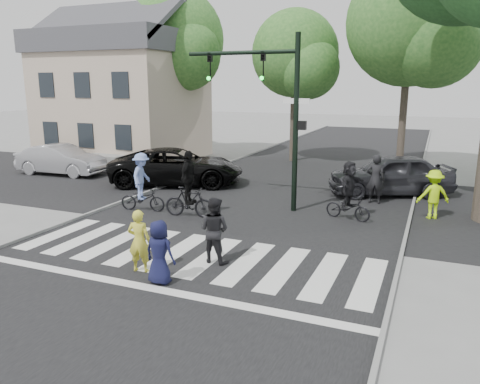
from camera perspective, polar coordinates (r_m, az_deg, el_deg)
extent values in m
plane|color=gray|center=(11.60, -8.15, -9.16)|extent=(120.00, 120.00, 0.00)
cube|color=black|center=(15.85, 1.14, -2.90)|extent=(10.00, 70.00, 0.01)
cube|color=black|center=(18.58, 4.56, -0.54)|extent=(70.00, 10.00, 0.01)
cube|color=gray|center=(18.25, -13.76, -0.99)|extent=(0.10, 70.00, 0.10)
cube|color=gray|center=(14.82, 19.66, -4.64)|extent=(0.10, 70.00, 0.10)
cube|color=silver|center=(14.99, -21.13, -4.74)|extent=(0.55, 3.00, 0.01)
cube|color=silver|center=(14.33, -18.22, -5.30)|extent=(0.55, 3.00, 0.01)
cube|color=silver|center=(13.72, -15.04, -5.91)|extent=(0.55, 3.00, 0.01)
cube|color=silver|center=(13.15, -11.56, -6.55)|extent=(0.55, 3.00, 0.01)
cube|color=silver|center=(12.64, -7.78, -7.21)|extent=(0.55, 3.00, 0.01)
cube|color=silver|center=(12.19, -3.68, -7.90)|extent=(0.55, 3.00, 0.01)
cube|color=silver|center=(11.80, 0.72, -8.59)|extent=(0.55, 3.00, 0.01)
cube|color=silver|center=(11.49, 5.41, -9.26)|extent=(0.55, 3.00, 0.01)
cube|color=silver|center=(11.26, 10.34, -9.90)|extent=(0.55, 3.00, 0.01)
cube|color=silver|center=(11.12, 15.45, -10.49)|extent=(0.55, 3.00, 0.01)
cube|color=silver|center=(10.68, -11.50, -11.28)|extent=(10.00, 0.30, 0.01)
cylinder|color=black|center=(16.05, 6.81, 8.10)|extent=(0.18, 0.18, 6.00)
cylinder|color=black|center=(16.69, 0.15, 16.62)|extent=(4.00, 0.14, 0.14)
imported|color=black|center=(16.38, 2.82, 15.10)|extent=(0.16, 0.20, 1.00)
sphere|color=#19E533|center=(16.25, 2.66, 13.70)|extent=(0.14, 0.14, 0.14)
imported|color=black|center=(17.16, -3.68, 14.99)|extent=(0.16, 0.20, 1.00)
sphere|color=#19E533|center=(17.05, -3.85, 13.66)|extent=(0.14, 0.14, 0.14)
cube|color=black|center=(15.99, 7.58, 8.06)|extent=(0.28, 0.18, 0.30)
cube|color=#FF660C|center=(15.96, 7.96, 8.04)|extent=(0.02, 0.14, 0.20)
cube|color=white|center=(16.00, 6.89, 10.95)|extent=(0.90, 0.04, 0.18)
cylinder|color=brown|center=(32.10, -15.14, 10.13)|extent=(0.36, 0.36, 5.95)
sphere|color=#296224|center=(32.13, -15.52, 16.19)|extent=(5.20, 5.20, 5.20)
sphere|color=#296224|center=(30.84, -14.76, 14.80)|extent=(3.64, 3.64, 3.64)
cylinder|color=brown|center=(28.87, -7.78, 10.67)|extent=(0.36, 0.36, 6.44)
sphere|color=#296224|center=(28.96, -8.01, 17.96)|extent=(5.80, 5.80, 5.80)
sphere|color=#296224|center=(27.56, -6.74, 16.33)|extent=(4.06, 4.06, 4.06)
cylinder|color=brown|center=(27.11, 6.53, 9.66)|extent=(0.36, 0.36, 5.60)
sphere|color=#296224|center=(27.11, 6.71, 16.43)|extent=(4.80, 4.80, 4.80)
sphere|color=#296224|center=(26.13, 8.30, 14.76)|extent=(3.36, 3.36, 3.36)
cylinder|color=brown|center=(24.74, 19.34, 10.01)|extent=(0.36, 0.36, 6.72)
sphere|color=#296224|center=(24.89, 20.04, 18.85)|extent=(6.00, 6.00, 6.00)
sphere|color=#296224|center=(23.85, 22.72, 16.60)|extent=(4.20, 4.20, 4.20)
cube|color=beige|center=(28.84, -13.86, 9.97)|extent=(8.00, 7.00, 6.00)
cube|color=#47474C|center=(28.89, -14.26, 17.11)|extent=(8.40, 7.40, 1.20)
cube|color=#47474C|center=(27.53, -16.82, 19.28)|extent=(8.40, 3.69, 2.44)
cube|color=#47474C|center=(30.49, -12.18, 18.87)|extent=(8.40, 3.69, 2.44)
cube|color=black|center=(27.82, -22.06, 6.61)|extent=(1.00, 0.06, 1.30)
cube|color=black|center=(27.69, -22.52, 11.96)|extent=(1.00, 0.06, 1.30)
cube|color=black|center=(26.19, -18.29, 6.56)|extent=(1.00, 0.06, 1.30)
cube|color=black|center=(26.06, -18.70, 12.25)|extent=(1.00, 0.06, 1.30)
cube|color=black|center=(24.69, -14.04, 6.48)|extent=(1.00, 0.06, 1.30)
cube|color=black|center=(24.55, -14.38, 12.51)|extent=(1.00, 0.06, 1.30)
cube|color=gray|center=(25.19, -15.90, 3.50)|extent=(2.00, 1.20, 0.80)
imported|color=yellow|center=(11.28, -12.18, -5.86)|extent=(0.62, 0.47, 1.52)
imported|color=#131538|center=(10.56, -9.80, -7.24)|extent=(0.73, 0.49, 1.46)
imported|color=black|center=(11.62, -3.18, -4.64)|extent=(0.86, 0.70, 1.67)
imported|color=black|center=(16.72, -11.77, -0.85)|extent=(1.69, 0.84, 0.85)
imported|color=#768FD4|center=(16.55, -11.90, 1.88)|extent=(0.78, 1.14, 1.62)
imported|color=black|center=(15.68, -6.22, -1.23)|extent=(1.75, 0.68, 1.03)
imported|color=black|center=(15.50, -6.29, 1.75)|extent=(0.55, 1.08, 1.77)
imported|color=black|center=(15.74, 13.02, -1.86)|extent=(1.62, 0.90, 0.81)
imported|color=black|center=(15.56, 13.17, 0.89)|extent=(0.80, 1.50, 1.54)
imported|color=black|center=(20.81, -7.72, 3.09)|extent=(6.37, 4.61, 1.61)
imported|color=#ABABB0|center=(24.58, -20.98, 3.70)|extent=(4.56, 1.82, 1.47)
imported|color=#2F2F34|center=(19.62, 17.84, 2.03)|extent=(5.21, 3.73, 1.65)
imported|color=#BEFF0D|center=(16.60, 22.51, -0.29)|extent=(1.21, 0.96, 1.63)
imported|color=black|center=(18.00, 16.18, 1.53)|extent=(0.68, 0.45, 1.85)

